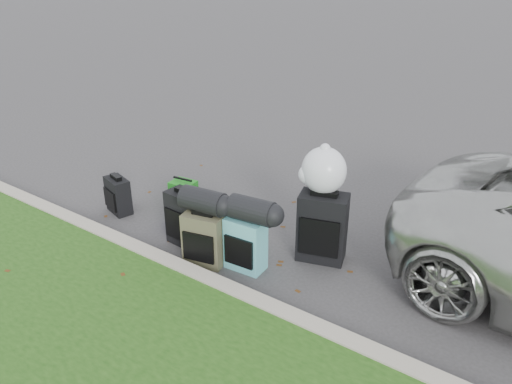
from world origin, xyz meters
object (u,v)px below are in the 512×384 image
Objects in this scene: suitcase_large_black_left at (187,218)px; suitcase_olive at (205,239)px; suitcase_teal at (246,244)px; suitcase_large_black_right at (322,227)px; tote_green at (184,194)px; tote_navy at (179,213)px; suitcase_small_black at (118,195)px.

suitcase_olive is (0.44, -0.20, -0.03)m from suitcase_large_black_left.
suitcase_teal is 0.85m from suitcase_large_black_right.
suitcase_large_black_right is at bearing 44.57° from suitcase_teal.
tote_green is 0.52m from tote_navy.
suitcase_large_black_right is (1.42, 0.61, 0.06)m from suitcase_large_black_left.
suitcase_olive is 0.94m from tote_navy.
tote_navy is at bearing 28.18° from suitcase_small_black.
suitcase_large_black_right is 2.31× the size of tote_navy.
suitcase_large_black_left is 1.10× the size of suitcase_teal.
tote_navy is (-1.24, 0.29, -0.13)m from suitcase_teal.
tote_navy is at bearing -60.07° from tote_green.
tote_navy is at bearing 162.88° from suitcase_teal.
suitcase_large_black_left reaches higher than suitcase_olive.
tote_navy is (-1.80, -0.35, -0.22)m from suitcase_large_black_right.
suitcase_large_black_right is 2.12m from tote_green.
suitcase_olive is at bearing -21.06° from suitcase_large_black_left.
suitcase_small_black is 0.79× the size of suitcase_olive.
suitcase_small_black is 1.41× the size of tote_navy.
suitcase_small_black is 0.73× the size of suitcase_large_black_left.
tote_green is at bearing 160.91° from suitcase_large_black_right.
suitcase_olive is at bearing -157.75° from suitcase_large_black_right.
suitcase_large_black_right reaches higher than suitcase_small_black.
suitcase_teal is 1.75× the size of tote_navy.
tote_green is (-0.69, 0.68, -0.14)m from suitcase_large_black_left.
suitcase_small_black is at bearing 179.70° from suitcase_large_black_left.
suitcase_olive reaches higher than tote_green.
suitcase_large_black_right is at bearing 26.10° from suitcase_olive.
tote_navy is at bearing 148.39° from suitcase_large_black_left.
suitcase_large_black_left is at bearing -173.88° from suitcase_large_black_right.
suitcase_small_black reaches higher than tote_green.
suitcase_olive is 1.01× the size of suitcase_teal.
suitcase_large_black_right reaches higher than suitcase_large_black_left.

